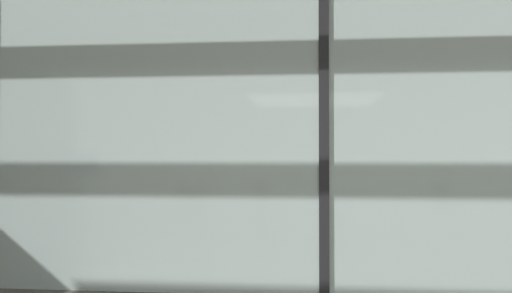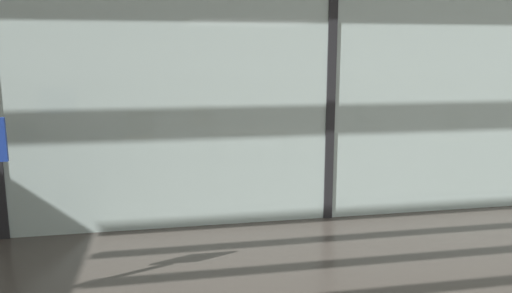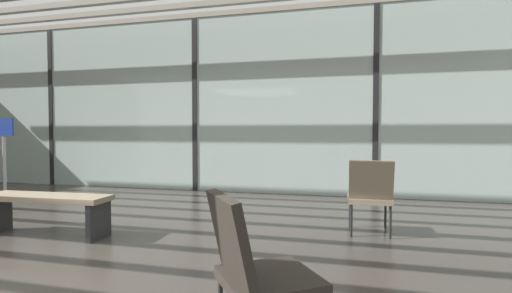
{
  "view_description": "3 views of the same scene",
  "coord_description": "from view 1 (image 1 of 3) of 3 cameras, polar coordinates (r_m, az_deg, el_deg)",
  "views": [
    {
      "loc": [
        -0.2,
        0.18,
        1.4
      ],
      "look_at": [
        -0.56,
        3.96,
        1.47
      ],
      "focal_mm": 35.02,
      "sensor_mm": 36.0,
      "label": 1
    },
    {
      "loc": [
        -1.86,
        -0.11,
        1.89
      ],
      "look_at": [
        -0.75,
        5.69,
        0.77
      ],
      "focal_mm": 34.79,
      "sensor_mm": 36.0,
      "label": 2
    },
    {
      "loc": [
        3.14,
        -1.99,
        1.18
      ],
      "look_at": [
        1.82,
        3.07,
        0.99
      ],
      "focal_mm": 26.66,
      "sensor_mm": 36.0,
      "label": 3
    }
  ],
  "objects": [
    {
      "name": "window_mullion_1",
      "position": [
        5.04,
        7.74,
        2.85
      ],
      "size": [
        0.1,
        0.12,
        3.48
      ],
      "primitive_type": "cube",
      "color": "black",
      "rests_on": "ground"
    },
    {
      "name": "parked_airplane",
      "position": [
        11.18,
        -0.1,
        2.66
      ],
      "size": [
        14.51,
        4.22,
        4.22
      ],
      "color": "silver",
      "rests_on": "ground"
    },
    {
      "name": "glass_curtain_wall",
      "position": [
        5.04,
        7.74,
        2.85
      ],
      "size": [
        14.0,
        0.08,
        3.48
      ],
      "primitive_type": "cube",
      "color": "#A3B7B2",
      "rests_on": "ground"
    }
  ]
}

